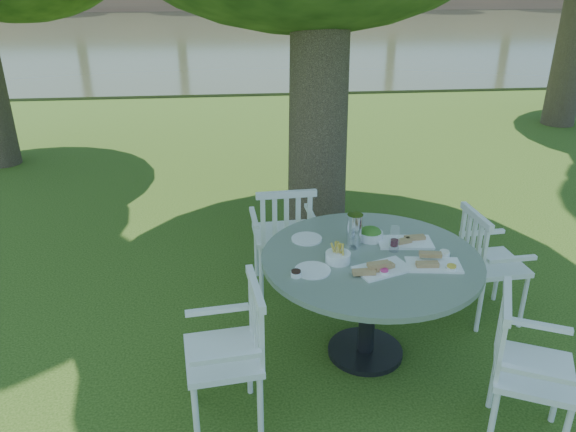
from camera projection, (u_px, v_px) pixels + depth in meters
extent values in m
plane|color=#1F3A0C|center=(291.00, 319.00, 4.65)|extent=(140.00, 140.00, 0.00)
cylinder|color=black|center=(365.00, 351.00, 4.24)|extent=(0.56, 0.56, 0.04)
cylinder|color=black|center=(368.00, 306.00, 4.08)|extent=(0.12, 0.12, 0.75)
cylinder|color=slate|center=(371.00, 259.00, 3.92)|extent=(1.53, 1.53, 0.04)
cylinder|color=white|center=(523.00, 302.00, 4.47)|extent=(0.04, 0.04, 0.46)
cylinder|color=white|center=(497.00, 276.00, 4.84)|extent=(0.04, 0.04, 0.46)
cylinder|color=white|center=(480.00, 306.00, 4.41)|extent=(0.04, 0.04, 0.46)
cylinder|color=white|center=(457.00, 280.00, 4.78)|extent=(0.04, 0.04, 0.46)
cube|color=white|center=(493.00, 263.00, 4.52)|extent=(0.46, 0.50, 0.04)
cube|color=white|center=(473.00, 241.00, 4.40)|extent=(0.07, 0.48, 0.48)
cylinder|color=white|center=(303.00, 249.00, 5.28)|extent=(0.04, 0.04, 0.49)
cylinder|color=white|center=(256.00, 252.00, 5.22)|extent=(0.04, 0.04, 0.49)
cylinder|color=white|center=(311.00, 269.00, 4.93)|extent=(0.04, 0.04, 0.49)
cylinder|color=white|center=(261.00, 273.00, 4.86)|extent=(0.04, 0.04, 0.49)
cube|color=white|center=(283.00, 234.00, 4.97)|extent=(0.53, 0.49, 0.04)
cube|color=white|center=(286.00, 220.00, 4.68)|extent=(0.51, 0.07, 0.50)
cylinder|color=white|center=(192.00, 372.00, 3.68)|extent=(0.04, 0.04, 0.48)
cylinder|color=white|center=(196.00, 418.00, 3.30)|extent=(0.04, 0.04, 0.48)
cylinder|color=white|center=(250.00, 364.00, 3.75)|extent=(0.04, 0.04, 0.48)
cylinder|color=white|center=(260.00, 408.00, 3.37)|extent=(0.04, 0.04, 0.48)
cube|color=white|center=(223.00, 356.00, 3.42)|extent=(0.50, 0.54, 0.04)
cube|color=white|center=(256.00, 320.00, 3.37)|extent=(0.10, 0.49, 0.49)
cylinder|color=white|center=(558.00, 391.00, 3.51)|extent=(0.04, 0.04, 0.48)
cylinder|color=white|center=(492.00, 423.00, 3.26)|extent=(0.04, 0.04, 0.48)
cylinder|color=white|center=(494.00, 377.00, 3.63)|extent=(0.04, 0.04, 0.48)
cube|color=white|center=(534.00, 372.00, 3.28)|extent=(0.61, 0.63, 0.04)
cube|color=white|center=(501.00, 333.00, 3.26)|extent=(0.25, 0.46, 0.49)
cube|color=white|center=(383.00, 269.00, 3.73)|extent=(0.42, 0.33, 0.01)
cube|color=white|center=(434.00, 265.00, 3.78)|extent=(0.39, 0.26, 0.01)
cube|color=white|center=(405.00, 242.00, 4.09)|extent=(0.41, 0.26, 0.02)
cylinder|color=white|center=(313.00, 270.00, 3.72)|extent=(0.24, 0.24, 0.01)
cylinder|color=white|center=(307.00, 239.00, 4.15)|extent=(0.23, 0.23, 0.01)
cylinder|color=white|center=(338.00, 257.00, 3.82)|extent=(0.17, 0.17, 0.07)
cylinder|color=white|center=(370.00, 236.00, 4.14)|extent=(0.18, 0.18, 0.06)
cylinder|color=silver|center=(355.00, 229.00, 4.04)|extent=(0.12, 0.12, 0.23)
cylinder|color=white|center=(395.00, 239.00, 3.95)|extent=(0.07, 0.07, 0.19)
cylinder|color=white|center=(354.00, 242.00, 3.99)|extent=(0.06, 0.06, 0.10)
cylinder|color=white|center=(338.00, 254.00, 3.82)|extent=(0.06, 0.06, 0.11)
cylinder|color=white|center=(384.00, 273.00, 3.67)|extent=(0.06, 0.06, 0.03)
cylinder|color=white|center=(451.00, 269.00, 3.71)|extent=(0.07, 0.07, 0.03)
cylinder|color=white|center=(444.00, 254.00, 3.90)|extent=(0.08, 0.08, 0.03)
cylinder|color=white|center=(296.00, 274.00, 3.65)|extent=(0.07, 0.07, 0.03)
cube|color=#353A22|center=(236.00, 33.00, 25.59)|extent=(100.00, 28.00, 0.12)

